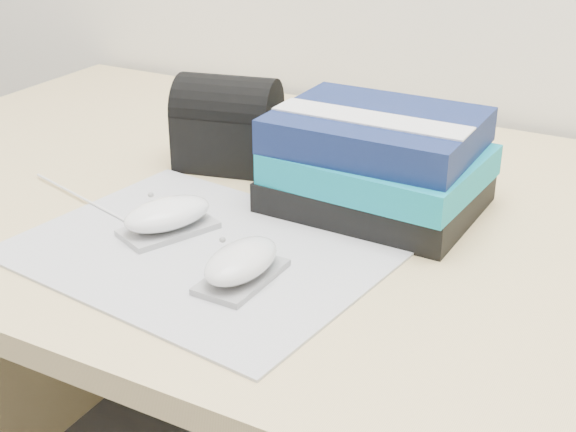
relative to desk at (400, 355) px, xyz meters
The scene contains 7 objects.
desk is the anchor object (origin of this frame).
mousepad 0.37m from the desk, 122.83° to the right, with size 0.39×0.30×0.00m, color #919299.
mouse_rear 0.40m from the desk, 133.68° to the right, with size 0.10×0.12×0.05m.
mouse_front 0.39m from the desk, 106.16° to the right, with size 0.06×0.11×0.04m.
usb_cable 0.47m from the desk, 150.36° to the right, with size 0.00×0.00×0.24m, color silver.
book_stack 0.30m from the desk, 132.34° to the right, with size 0.25×0.21×0.12m.
pouch 0.40m from the desk, behind, with size 0.15×0.12×0.13m.
Camera 1 is at (0.31, 0.76, 1.14)m, focal length 50.00 mm.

